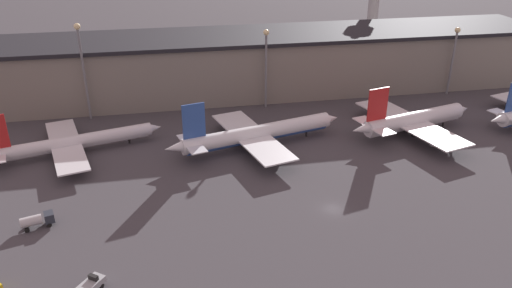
{
  "coord_description": "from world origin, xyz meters",
  "views": [
    {
      "loc": [
        -32.24,
        -82.96,
        56.45
      ],
      "look_at": [
        -12.11,
        21.51,
        6.0
      ],
      "focal_mm": 35.0,
      "sensor_mm": 36.0,
      "label": 1
    }
  ],
  "objects_px": {
    "airplane_2": "(257,134)",
    "airplane_3": "(413,120)",
    "service_vehicle_4": "(88,288)",
    "service_vehicle_1": "(37,220)",
    "airplane_1": "(71,143)"
  },
  "relations": [
    {
      "from": "airplane_2",
      "to": "airplane_3",
      "type": "distance_m",
      "value": 43.58
    },
    {
      "from": "service_vehicle_4",
      "to": "airplane_3",
      "type": "bearing_deg",
      "value": -21.96
    },
    {
      "from": "airplane_2",
      "to": "service_vehicle_4",
      "type": "distance_m",
      "value": 61.56
    },
    {
      "from": "airplane_2",
      "to": "service_vehicle_4",
      "type": "relative_size",
      "value": 7.5
    },
    {
      "from": "airplane_1",
      "to": "airplane_3",
      "type": "bearing_deg",
      "value": -17.38
    },
    {
      "from": "airplane_1",
      "to": "airplane_2",
      "type": "relative_size",
      "value": 0.92
    },
    {
      "from": "airplane_2",
      "to": "airplane_3",
      "type": "height_order",
      "value": "airplane_3"
    },
    {
      "from": "airplane_1",
      "to": "service_vehicle_4",
      "type": "relative_size",
      "value": 6.94
    },
    {
      "from": "airplane_1",
      "to": "service_vehicle_1",
      "type": "height_order",
      "value": "airplane_1"
    },
    {
      "from": "airplane_3",
      "to": "service_vehicle_4",
      "type": "height_order",
      "value": "airplane_3"
    },
    {
      "from": "airplane_3",
      "to": "service_vehicle_1",
      "type": "bearing_deg",
      "value": -177.67
    },
    {
      "from": "airplane_2",
      "to": "service_vehicle_1",
      "type": "bearing_deg",
      "value": -164.89
    },
    {
      "from": "airplane_3",
      "to": "service_vehicle_1",
      "type": "relative_size",
      "value": 6.15
    },
    {
      "from": "airplane_1",
      "to": "airplane_2",
      "type": "bearing_deg",
      "value": -20.31
    },
    {
      "from": "airplane_3",
      "to": "service_vehicle_4",
      "type": "xyz_separation_m",
      "value": [
        -80.79,
        -49.13,
        -2.65
      ]
    }
  ]
}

